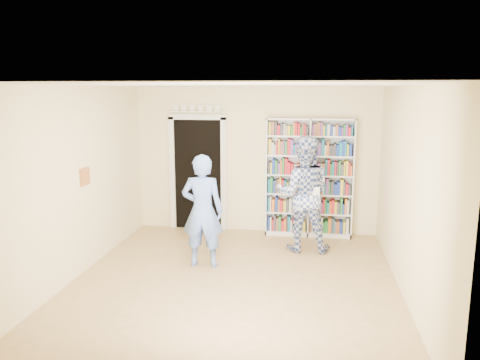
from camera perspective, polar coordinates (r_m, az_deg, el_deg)
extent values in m
plane|color=#9A784A|center=(6.69, -0.74, -12.29)|extent=(5.00, 5.00, 0.00)
plane|color=white|center=(6.16, -0.80, 11.50)|extent=(5.00, 5.00, 0.00)
plane|color=beige|center=(8.73, 1.90, 2.39)|extent=(4.50, 0.00, 4.50)
plane|color=beige|center=(7.01, -19.24, -0.29)|extent=(0.00, 5.00, 5.00)
plane|color=beige|center=(6.33, 19.76, -1.46)|extent=(0.00, 5.00, 5.00)
cube|color=white|center=(8.56, 8.43, 0.25)|extent=(1.56, 0.29, 2.15)
cube|color=white|center=(8.56, 8.43, 0.25)|extent=(0.02, 0.29, 2.15)
cube|color=black|center=(8.96, -5.13, 0.62)|extent=(0.90, 0.03, 2.10)
cube|color=white|center=(9.07, -8.23, 0.68)|extent=(0.10, 0.06, 2.20)
cube|color=white|center=(8.84, -2.01, 0.52)|extent=(0.10, 0.06, 2.20)
cube|color=white|center=(8.81, -5.28, 7.66)|extent=(1.10, 0.06, 0.10)
cube|color=white|center=(8.80, -5.30, 8.31)|extent=(1.10, 0.08, 0.02)
cube|color=brown|center=(7.17, -18.38, 0.40)|extent=(0.03, 0.25, 0.25)
imported|color=#6184D9|center=(7.03, -4.59, -3.78)|extent=(0.63, 0.42, 1.72)
imported|color=navy|center=(7.77, 7.73, -1.69)|extent=(0.94, 0.74, 1.92)
cube|color=white|center=(7.54, 8.92, -1.94)|extent=(0.20, 0.07, 0.29)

